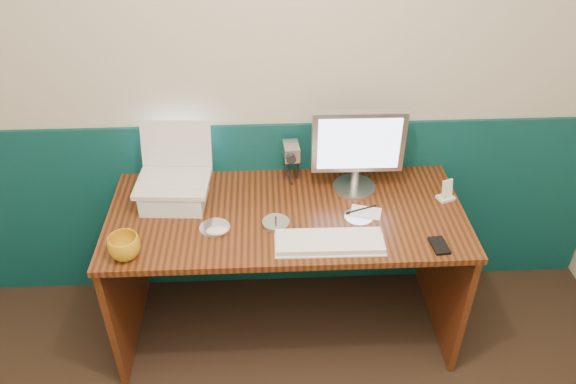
{
  "coord_description": "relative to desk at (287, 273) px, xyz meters",
  "views": [
    {
      "loc": [
        -0.02,
        -0.61,
        2.29
      ],
      "look_at": [
        0.07,
        1.23,
        0.97
      ],
      "focal_mm": 35.0,
      "sensor_mm": 36.0,
      "label": 1
    }
  ],
  "objects": [
    {
      "name": "cd_loose_b",
      "position": [
        0.32,
        -0.04,
        0.38
      ],
      "size": [
        0.13,
        0.13,
        0.0
      ],
      "primitive_type": "cylinder",
      "color": "silver",
      "rests_on": "desk"
    },
    {
      "name": "pen",
      "position": [
        0.34,
        0.0,
        0.38
      ],
      "size": [
        0.15,
        0.06,
        0.01
      ],
      "primitive_type": "cylinder",
      "rotation": [
        0.0,
        1.57,
        0.34
      ],
      "color": "black",
      "rests_on": "desk"
    },
    {
      "name": "cd_loose_a",
      "position": [
        -0.32,
        -0.09,
        0.38
      ],
      "size": [
        0.13,
        0.13,
        0.0
      ],
      "primitive_type": "cylinder",
      "color": "silver",
      "rests_on": "desk"
    },
    {
      "name": "pda",
      "position": [
        0.62,
        -0.26,
        0.38
      ],
      "size": [
        0.07,
        0.11,
        0.01
      ],
      "primitive_type": "cube",
      "rotation": [
        0.0,
        0.0,
        0.09
      ],
      "color": "black",
      "rests_on": "desk"
    },
    {
      "name": "laptop_riser",
      "position": [
        -0.5,
        0.1,
        0.42
      ],
      "size": [
        0.29,
        0.25,
        0.1
      ],
      "primitive_type": "cube",
      "rotation": [
        0.0,
        0.0,
        -0.07
      ],
      "color": "silver",
      "rests_on": "desk"
    },
    {
      "name": "back_wall",
      "position": [
        -0.07,
        0.37,
        0.88
      ],
      "size": [
        3.5,
        0.04,
        2.5
      ],
      "primitive_type": "cube",
      "color": "beige",
      "rests_on": "ground"
    },
    {
      "name": "mug",
      "position": [
        -0.66,
        -0.26,
        0.43
      ],
      "size": [
        0.16,
        0.16,
        0.1
      ],
      "primitive_type": "imported",
      "rotation": [
        0.0,
        0.0,
        -0.26
      ],
      "color": "#CD9213",
      "rests_on": "desk"
    },
    {
      "name": "mouse_left",
      "position": [
        -0.3,
        -0.13,
        0.39
      ],
      "size": [
        0.1,
        0.07,
        0.03
      ],
      "primitive_type": "ellipsoid",
      "rotation": [
        0.0,
        0.0,
        0.09
      ],
      "color": "white",
      "rests_on": "desk"
    },
    {
      "name": "camcorder",
      "position": [
        0.03,
        0.25,
        0.48
      ],
      "size": [
        0.11,
        0.15,
        0.21
      ],
      "primitive_type": null,
      "rotation": [
        0.0,
        0.0,
        0.07
      ],
      "color": "silver",
      "rests_on": "desk"
    },
    {
      "name": "mouse_right",
      "position": [
        0.35,
        -0.2,
        0.39
      ],
      "size": [
        0.11,
        0.06,
        0.03
      ],
      "primitive_type": "ellipsoid",
      "rotation": [
        0.0,
        0.0,
        0.01
      ],
      "color": "white",
      "rests_on": "desk"
    },
    {
      "name": "desk",
      "position": [
        0.0,
        0.0,
        0.0
      ],
      "size": [
        1.6,
        0.7,
        0.75
      ],
      "primitive_type": "cube",
      "color": "#321A09",
      "rests_on": "ground"
    },
    {
      "name": "monitor",
      "position": [
        0.33,
        0.17,
        0.58
      ],
      "size": [
        0.42,
        0.12,
        0.42
      ],
      "primitive_type": null,
      "rotation": [
        0.0,
        0.0,
        -0.01
      ],
      "color": "silver",
      "rests_on": "desk"
    },
    {
      "name": "papers",
      "position": [
        0.36,
        -0.02,
        0.38
      ],
      "size": [
        0.15,
        0.12,
        0.0
      ],
      "primitive_type": "cube",
      "rotation": [
        0.0,
        0.0,
        -0.28
      ],
      "color": "white",
      "rests_on": "desk"
    },
    {
      "name": "cd_spindle",
      "position": [
        -0.05,
        -0.09,
        0.39
      ],
      "size": [
        0.12,
        0.12,
        0.02
      ],
      "primitive_type": "cylinder",
      "color": "#B1BBC2",
      "rests_on": "desk"
    },
    {
      "name": "dock",
      "position": [
        0.74,
        0.07,
        0.38
      ],
      "size": [
        0.09,
        0.08,
        0.01
      ],
      "primitive_type": "cube",
      "rotation": [
        0.0,
        0.0,
        0.38
      ],
      "color": "white",
      "rests_on": "desk"
    },
    {
      "name": "music_player",
      "position": [
        0.74,
        0.07,
        0.43
      ],
      "size": [
        0.06,
        0.04,
        0.09
      ],
      "primitive_type": "cube",
      "rotation": [
        -0.17,
        0.0,
        0.38
      ],
      "color": "white",
      "rests_on": "dock"
    },
    {
      "name": "wainscot",
      "position": [
        -0.07,
        0.36,
        0.12
      ],
      "size": [
        3.48,
        0.02,
        1.0
      ],
      "primitive_type": "cube",
      "color": "#073434",
      "rests_on": "ground"
    },
    {
      "name": "laptop",
      "position": [
        -0.5,
        0.1,
        0.61
      ],
      "size": [
        0.34,
        0.27,
        0.27
      ],
      "primitive_type": null,
      "rotation": [
        0.0,
        0.0,
        -0.07
      ],
      "color": "silver",
      "rests_on": "laptop_riser"
    },
    {
      "name": "keyboard",
      "position": [
        0.17,
        -0.23,
        0.39
      ],
      "size": [
        0.45,
        0.15,
        0.03
      ],
      "primitive_type": "cube",
      "rotation": [
        0.0,
        0.0,
        -0.01
      ],
      "color": "white",
      "rests_on": "desk"
    }
  ]
}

